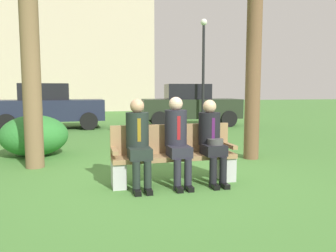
{
  "coord_description": "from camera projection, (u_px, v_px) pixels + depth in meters",
  "views": [
    {
      "loc": [
        -1.34,
        -5.01,
        1.43
      ],
      "look_at": [
        -0.01,
        0.22,
        0.85
      ],
      "focal_mm": 35.37,
      "sensor_mm": 36.0,
      "label": 1
    }
  ],
  "objects": [
    {
      "name": "seated_man_right",
      "position": [
        211.0,
        137.0,
        5.13
      ],
      "size": [
        0.34,
        0.72,
        1.29
      ],
      "color": "black",
      "rests_on": "ground"
    },
    {
      "name": "parked_car_near",
      "position": [
        49.0,
        106.0,
        12.27
      ],
      "size": [
        3.95,
        1.8,
        1.68
      ],
      "color": "#1E2338",
      "rests_on": "ground"
    },
    {
      "name": "seated_man_left",
      "position": [
        138.0,
        138.0,
        4.85
      ],
      "size": [
        0.34,
        0.72,
        1.31
      ],
      "color": "#1E2823",
      "rests_on": "ground"
    },
    {
      "name": "seated_man_middle",
      "position": [
        177.0,
        136.0,
        5.0
      ],
      "size": [
        0.34,
        0.72,
        1.33
      ],
      "color": "#23232D",
      "rests_on": "ground"
    },
    {
      "name": "street_lamp",
      "position": [
        203.0,
        63.0,
        12.26
      ],
      "size": [
        0.24,
        0.24,
        4.04
      ],
      "color": "black",
      "rests_on": "ground"
    },
    {
      "name": "park_bench",
      "position": [
        173.0,
        156.0,
        5.15
      ],
      "size": [
        1.92,
        0.44,
        0.9
      ],
      "color": "#99754C",
      "rests_on": "ground"
    },
    {
      "name": "parked_car_far",
      "position": [
        190.0,
        105.0,
        13.43
      ],
      "size": [
        4.04,
        2.03,
        1.68
      ],
      "color": "#232D1E",
      "rests_on": "ground"
    },
    {
      "name": "shrub_near_bench",
      "position": [
        34.0,
        136.0,
        7.24
      ],
      "size": [
        1.43,
        1.31,
        0.9
      ],
      "primitive_type": "ellipsoid",
      "color": "#2F7D32",
      "rests_on": "ground"
    },
    {
      "name": "building_backdrop",
      "position": [
        70.0,
        37.0,
        24.71
      ],
      "size": [
        12.0,
        7.37,
        10.71
      ],
      "color": "#C2B097",
      "rests_on": "ground"
    },
    {
      "name": "ground_plane",
      "position": [
        172.0,
        180.0,
        5.31
      ],
      "size": [
        80.0,
        80.0,
        0.0
      ],
      "primitive_type": "plane",
      "color": "#488037"
    }
  ]
}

